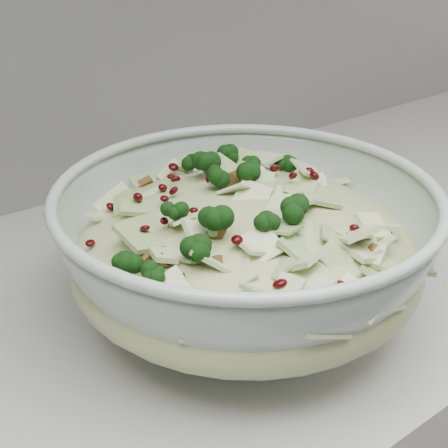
# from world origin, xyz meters

# --- Properties ---
(mixing_bowl) EXTENTS (0.37, 0.37, 0.14)m
(mixing_bowl) POSITION_xyz_m (0.11, 1.60, 0.97)
(mixing_bowl) COLOR #A5B6AA
(mixing_bowl) RESTS_ON counter
(salad) EXTENTS (0.41, 0.41, 0.14)m
(salad) POSITION_xyz_m (0.11, 1.60, 1.00)
(salad) COLOR #B9BE82
(salad) RESTS_ON mixing_bowl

